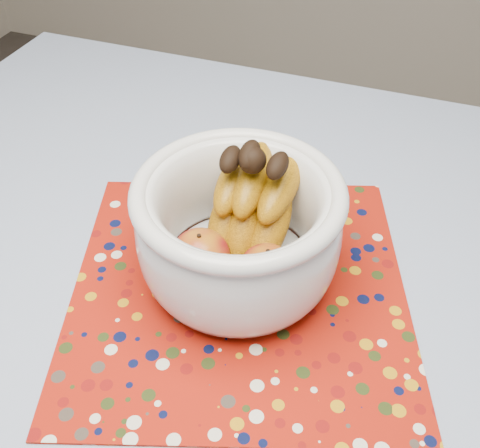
% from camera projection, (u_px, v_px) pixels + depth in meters
% --- Properties ---
extents(table, '(1.20, 1.20, 0.75)m').
position_uv_depth(table, '(199.00, 382.00, 0.71)').
color(table, brown).
rests_on(table, ground).
extents(tablecloth, '(1.32, 1.32, 0.01)m').
position_uv_depth(tablecloth, '(196.00, 345.00, 0.66)').
color(tablecloth, slate).
rests_on(tablecloth, table).
extents(placemat, '(0.53, 0.53, 0.00)m').
position_uv_depth(placemat, '(239.00, 288.00, 0.71)').
color(placemat, maroon).
rests_on(placemat, tablecloth).
extents(fruit_bowl, '(0.25, 0.25, 0.18)m').
position_uv_depth(fruit_bowl, '(241.00, 225.00, 0.67)').
color(fruit_bowl, silver).
rests_on(fruit_bowl, placemat).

